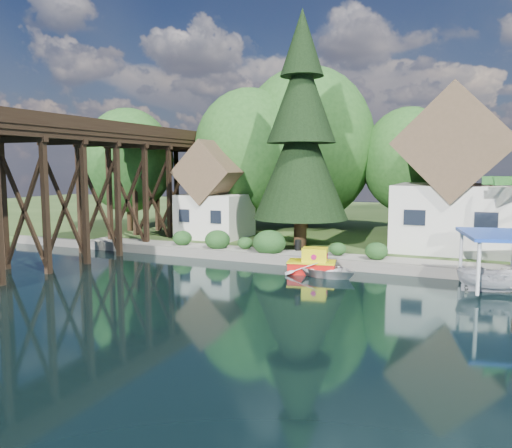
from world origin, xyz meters
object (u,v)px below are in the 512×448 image
Objects in this scene: shed at (215,196)px; tugboat at (312,263)px; house_left at (453,183)px; boat_canopy at (497,267)px; trestle_bridge at (85,180)px; conifer at (301,135)px; boat_white_a at (322,267)px.

shed is 2.61× the size of tugboat.
house_left is 11.34m from boat_canopy.
shed is (5.00, 9.33, -1.52)m from trestle_bridge.
tugboat is 9.74m from boat_canopy.
trestle_bridge is at bearing -150.81° from conifer.
conifer reaches higher than boat_white_a.
conifer reaches higher than boat_canopy.
trestle_bridge is 5.63× the size of shed.
trestle_bridge is at bearing -154.79° from house_left.
trestle_bridge is 2.67× the size of conifer.
trestle_bridge is 10.69m from shed.
house_left is 12.92m from tugboat.
house_left is at bearing 25.21° from trestle_bridge.
shed is at bearing 156.69° from boat_canopy.
conifer reaches higher than tugboat.
boat_white_a is at bearing 2.90° from trestle_bridge.
boat_white_a is at bearing -20.37° from tugboat.
conifer is (13.01, 7.27, 3.13)m from trestle_bridge.
shed is at bearing 73.32° from boat_white_a.
shed is (-18.00, -1.50, -1.31)m from house_left.
tugboat is at bearing -126.30° from house_left.
boat_canopy is (25.54, 0.48, -4.07)m from trestle_bridge.
house_left is 11.12m from conifer.
tugboat is at bearing -65.46° from conifer.
boat_canopy is (9.70, -0.60, 0.68)m from tugboat.
conifer is at bearing 29.19° from trestle_bridge.
shed is 14.00m from tugboat.
house_left is at bearing 19.62° from conifer.
shed reaches higher than boat_canopy.
trestle_bridge is at bearing -118.19° from shed.
trestle_bridge reaches higher than tugboat.
house_left is at bearing -13.30° from boat_white_a.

